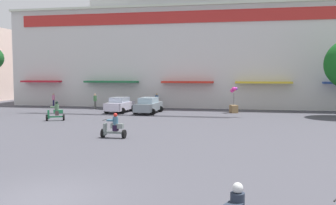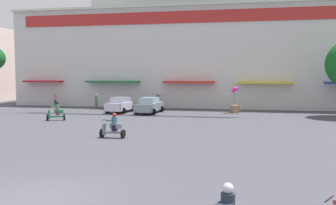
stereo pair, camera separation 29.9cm
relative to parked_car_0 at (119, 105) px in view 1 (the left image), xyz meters
name	(u,v)px [view 1 (the left image)]	position (x,y,z in m)	size (l,w,h in m)	color
ground_plane	(147,133)	(5.79, -11.57, -0.76)	(128.00, 128.00, 0.00)	#47464E
colonial_building	(193,35)	(5.79, 11.49, 7.77)	(41.94, 16.74, 20.26)	silver
parked_car_0	(119,105)	(0.00, 0.00, 0.00)	(2.48, 3.99, 1.50)	silver
parked_car_1	(148,105)	(2.99, -0.19, 0.01)	(2.39, 4.57, 1.53)	gray
scooter_rider_2	(114,127)	(4.30, -13.83, -0.12)	(1.51, 0.58, 1.51)	black
scooter_rider_5	(56,113)	(-3.11, -7.03, -0.10)	(1.55, 1.10, 1.60)	black
pedestrian_0	(157,100)	(2.74, 4.53, 0.19)	(0.49, 0.49, 1.67)	#201F2C
pedestrian_1	(53,99)	(-9.46, 4.44, 0.14)	(0.43, 0.43, 1.55)	#241F4C
pedestrian_2	(95,100)	(-3.67, 2.73, 0.19)	(0.47, 0.47, 1.66)	#51524D
balloon_vendor_cart	(234,102)	(11.06, 1.86, 0.27)	(0.90, 1.06, 2.54)	olive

